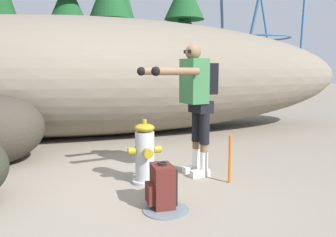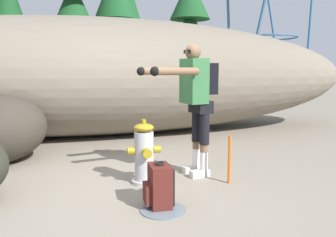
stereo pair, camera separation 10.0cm
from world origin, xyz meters
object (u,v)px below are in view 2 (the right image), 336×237
at_px(utility_worker, 195,94).
at_px(spare_backpack, 159,186).
at_px(fire_hydrant, 144,154).
at_px(survey_stake, 229,160).

xyz_separation_m(utility_worker, spare_backpack, (-0.71, -0.88, -0.87)).
height_order(fire_hydrant, utility_worker, utility_worker).
bearing_deg(fire_hydrant, spare_backpack, -90.99).
height_order(fire_hydrant, survey_stake, fire_hydrant).
height_order(utility_worker, spare_backpack, utility_worker).
relative_size(utility_worker, spare_backpack, 3.65).
distance_m(utility_worker, survey_stake, 0.95).
height_order(spare_backpack, survey_stake, survey_stake).
relative_size(fire_hydrant, utility_worker, 0.46).
bearing_deg(spare_backpack, survey_stake, -153.51).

